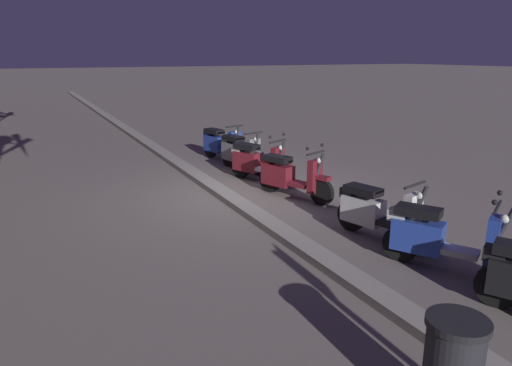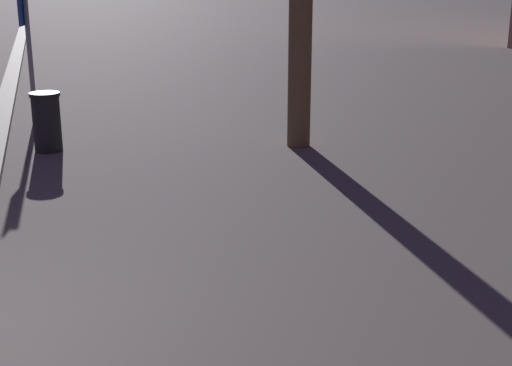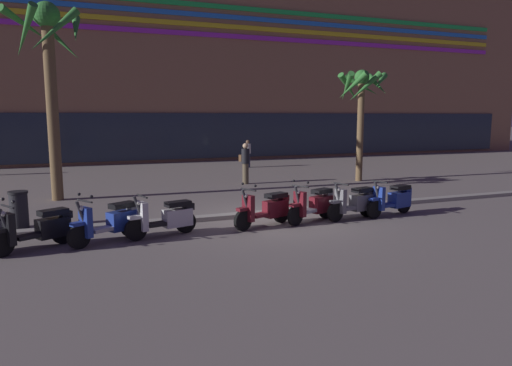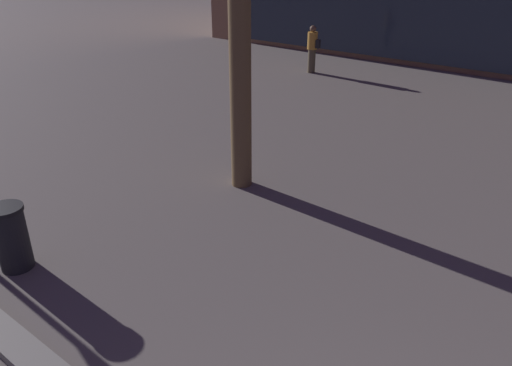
% 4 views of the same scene
% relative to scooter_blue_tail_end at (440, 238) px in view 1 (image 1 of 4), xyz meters
% --- Properties ---
extents(ground_plane, '(200.00, 200.00, 0.00)m').
position_rel_scooter_blue_tail_end_xyz_m(ground_plane, '(4.41, 0.80, -0.46)').
color(ground_plane, slate).
extents(curb_strip, '(60.00, 0.36, 0.12)m').
position_rel_scooter_blue_tail_end_xyz_m(curb_strip, '(4.41, 1.30, -0.40)').
color(curb_strip, gray).
rests_on(curb_strip, ground).
extents(scooter_blue_tail_end, '(1.65, 1.04, 1.17)m').
position_rel_scooter_blue_tail_end_xyz_m(scooter_blue_tail_end, '(0.00, 0.00, 0.00)').
color(scooter_blue_tail_end, black).
rests_on(scooter_blue_tail_end, ground).
extents(scooter_white_mid_rear, '(1.76, 0.75, 1.04)m').
position_rel_scooter_blue_tail_end_xyz_m(scooter_white_mid_rear, '(1.26, 0.01, -0.02)').
color(scooter_white_mid_rear, black).
rests_on(scooter_white_mid_rear, ground).
extents(scooter_maroon_far_back, '(1.78, 0.87, 1.17)m').
position_rel_scooter_blue_tail_end_xyz_m(scooter_maroon_far_back, '(3.88, 0.10, -0.01)').
color(scooter_maroon_far_back, black).
rests_on(scooter_maroon_far_back, ground).
extents(scooter_maroon_mid_front, '(1.71, 0.89, 1.17)m').
position_rel_scooter_blue_tail_end_xyz_m(scooter_maroon_mid_front, '(5.29, 0.14, 0.00)').
color(scooter_maroon_mid_front, black).
rests_on(scooter_maroon_mid_front, ground).
extents(scooter_grey_gap_after_mid, '(1.72, 0.68, 1.04)m').
position_rel_scooter_blue_tail_end_xyz_m(scooter_grey_gap_after_mid, '(6.49, 0.01, -0.00)').
color(scooter_grey_gap_after_mid, black).
rests_on(scooter_grey_gap_after_mid, ground).
extents(scooter_blue_lead_nearest, '(1.80, 0.73, 1.04)m').
position_rel_scooter_blue_tail_end_xyz_m(scooter_blue_lead_nearest, '(7.76, 0.01, -0.01)').
color(scooter_blue_lead_nearest, black).
rests_on(scooter_blue_lead_nearest, ground).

